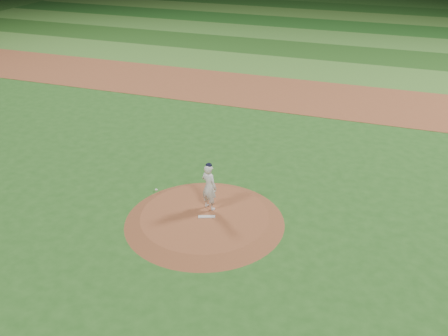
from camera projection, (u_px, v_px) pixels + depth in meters
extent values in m
plane|color=#265A1D|center=(205.00, 221.00, 17.19)|extent=(120.00, 120.00, 0.00)
cube|color=brown|center=(293.00, 95.00, 28.89)|extent=(70.00, 6.00, 0.02)
cube|color=#437B2D|center=(311.00, 69.00, 33.50)|extent=(70.00, 5.00, 0.02)
cube|color=#214F19|center=(323.00, 52.00, 37.68)|extent=(70.00, 5.00, 0.02)
cube|color=#3F782B|center=(333.00, 37.00, 41.86)|extent=(70.00, 5.00, 0.02)
cube|color=#1C4E19|center=(341.00, 26.00, 46.05)|extent=(70.00, 5.00, 0.02)
cube|color=#3E7028|center=(348.00, 16.00, 50.23)|extent=(70.00, 5.00, 0.02)
cube|color=#1D4B18|center=(354.00, 8.00, 54.41)|extent=(70.00, 5.00, 0.02)
cone|color=brown|center=(205.00, 218.00, 17.13)|extent=(5.50, 5.50, 0.25)
cube|color=silver|center=(207.00, 217.00, 16.97)|extent=(0.60, 0.35, 0.03)
ellipsoid|color=beige|center=(156.00, 190.00, 18.58)|extent=(0.11, 0.11, 0.06)
imported|color=white|center=(209.00, 187.00, 17.10)|extent=(0.73, 0.61, 1.71)
ellipsoid|color=black|center=(209.00, 165.00, 16.71)|extent=(0.22, 0.22, 0.15)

